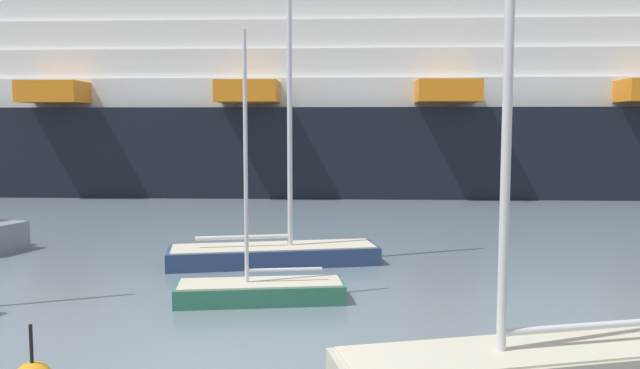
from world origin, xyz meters
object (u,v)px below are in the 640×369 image
sailboat_0 (274,247)px  cruise_ship (514,99)px  sailboat_3 (260,289)px  sailboat_1 (529,347)px

sailboat_0 → cruise_ship: (12.48, 27.55, 6.09)m
sailboat_0 → cruise_ship: 30.85m
sailboat_0 → cruise_ship: bearing=49.0°
sailboat_0 → sailboat_3: sailboat_0 is taller
sailboat_3 → cruise_ship: bearing=-123.6°
sailboat_0 → sailboat_3: (0.53, -4.51, -0.24)m
sailboat_3 → sailboat_1: bearing=129.6°
sailboat_0 → cruise_ship: size_ratio=0.12×
sailboat_1 → sailboat_3: sailboat_1 is taller
sailboat_0 → sailboat_3: size_ratio=1.86×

